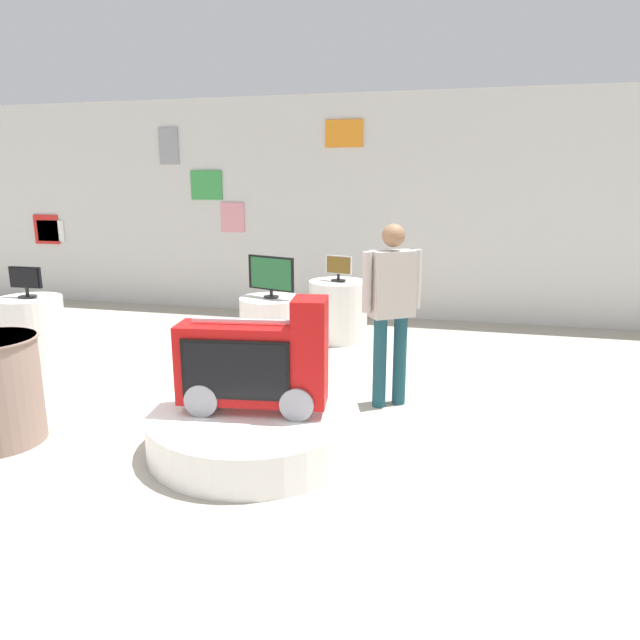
{
  "coord_description": "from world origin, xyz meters",
  "views": [
    {
      "loc": [
        1.78,
        -3.57,
        1.99
      ],
      "look_at": [
        0.63,
        1.18,
        0.8
      ],
      "focal_mm": 32.03,
      "sensor_mm": 36.0,
      "label": 1
    }
  ],
  "objects_px": {
    "shopper_browsing_near_truck": "(391,302)",
    "main_display_pedestal": "(254,428)",
    "novelty_firetruck_tv": "(255,366)",
    "display_pedestal_right_rear": "(338,311)",
    "tv_on_center_rear": "(26,281)",
    "display_pedestal_left_rear": "(272,332)",
    "tv_on_right_rear": "(339,267)",
    "display_pedestal_center_rear": "(32,332)",
    "tv_on_left_rear": "(271,275)"
  },
  "relations": [
    {
      "from": "novelty_firetruck_tv",
      "to": "display_pedestal_right_rear",
      "type": "distance_m",
      "value": 3.18
    },
    {
      "from": "display_pedestal_left_rear",
      "to": "tv_on_left_rear",
      "type": "distance_m",
      "value": 0.64
    },
    {
      "from": "main_display_pedestal",
      "to": "novelty_firetruck_tv",
      "type": "distance_m",
      "value": 0.5
    },
    {
      "from": "main_display_pedestal",
      "to": "novelty_firetruck_tv",
      "type": "height_order",
      "value": "novelty_firetruck_tv"
    },
    {
      "from": "novelty_firetruck_tv",
      "to": "display_pedestal_center_rear",
      "type": "relative_size",
      "value": 1.49
    },
    {
      "from": "display_pedestal_right_rear",
      "to": "shopper_browsing_near_truck",
      "type": "xyz_separation_m",
      "value": [
        0.91,
        -2.07,
        0.58
      ]
    },
    {
      "from": "main_display_pedestal",
      "to": "tv_on_right_rear",
      "type": "height_order",
      "value": "tv_on_right_rear"
    },
    {
      "from": "display_pedestal_left_rear",
      "to": "tv_on_left_rear",
      "type": "height_order",
      "value": "tv_on_left_rear"
    },
    {
      "from": "main_display_pedestal",
      "to": "display_pedestal_center_rear",
      "type": "xyz_separation_m",
      "value": [
        -3.07,
        1.34,
        0.23
      ]
    },
    {
      "from": "display_pedestal_center_rear",
      "to": "tv_on_right_rear",
      "type": "xyz_separation_m",
      "value": [
        3.06,
        1.82,
        0.56
      ]
    },
    {
      "from": "main_display_pedestal",
      "to": "tv_on_center_rear",
      "type": "relative_size",
      "value": 4.27
    },
    {
      "from": "tv_on_center_rear",
      "to": "display_pedestal_left_rear",
      "type": "bearing_deg",
      "value": 13.56
    },
    {
      "from": "main_display_pedestal",
      "to": "display_pedestal_right_rear",
      "type": "height_order",
      "value": "display_pedestal_right_rear"
    },
    {
      "from": "display_pedestal_left_rear",
      "to": "display_pedestal_right_rear",
      "type": "bearing_deg",
      "value": 68.04
    },
    {
      "from": "main_display_pedestal",
      "to": "shopper_browsing_near_truck",
      "type": "bearing_deg",
      "value": 50.5
    },
    {
      "from": "display_pedestal_center_rear",
      "to": "display_pedestal_right_rear",
      "type": "distance_m",
      "value": 3.57
    },
    {
      "from": "novelty_firetruck_tv",
      "to": "display_pedestal_left_rear",
      "type": "xyz_separation_m",
      "value": [
        -0.52,
        1.96,
        -0.27
      ]
    },
    {
      "from": "display_pedestal_center_rear",
      "to": "shopper_browsing_near_truck",
      "type": "height_order",
      "value": "shopper_browsing_near_truck"
    },
    {
      "from": "main_display_pedestal",
      "to": "novelty_firetruck_tv",
      "type": "xyz_separation_m",
      "value": [
        0.02,
        -0.0,
        0.5
      ]
    },
    {
      "from": "display_pedestal_center_rear",
      "to": "tv_on_center_rear",
      "type": "xyz_separation_m",
      "value": [
        -0.0,
        -0.0,
        0.57
      ]
    },
    {
      "from": "tv_on_left_rear",
      "to": "tv_on_right_rear",
      "type": "relative_size",
      "value": 1.58
    },
    {
      "from": "main_display_pedestal",
      "to": "tv_on_left_rear",
      "type": "xyz_separation_m",
      "value": [
        -0.5,
        1.95,
        0.87
      ]
    },
    {
      "from": "tv_on_left_rear",
      "to": "tv_on_right_rear",
      "type": "distance_m",
      "value": 1.31
    },
    {
      "from": "main_display_pedestal",
      "to": "tv_on_right_rear",
      "type": "distance_m",
      "value": 3.26
    },
    {
      "from": "main_display_pedestal",
      "to": "display_pedestal_right_rear",
      "type": "relative_size",
      "value": 2.11
    },
    {
      "from": "display_pedestal_center_rear",
      "to": "display_pedestal_left_rear",
      "type": "bearing_deg",
      "value": 13.47
    },
    {
      "from": "shopper_browsing_near_truck",
      "to": "display_pedestal_center_rear",
      "type": "bearing_deg",
      "value": 176.49
    },
    {
      "from": "novelty_firetruck_tv",
      "to": "tv_on_left_rear",
      "type": "xyz_separation_m",
      "value": [
        -0.52,
        1.95,
        0.36
      ]
    },
    {
      "from": "main_display_pedestal",
      "to": "tv_on_center_rear",
      "type": "bearing_deg",
      "value": 156.56
    },
    {
      "from": "novelty_firetruck_tv",
      "to": "display_pedestal_left_rear",
      "type": "distance_m",
      "value": 2.04
    },
    {
      "from": "display_pedestal_left_rear",
      "to": "display_pedestal_center_rear",
      "type": "bearing_deg",
      "value": -166.53
    },
    {
      "from": "display_pedestal_left_rear",
      "to": "tv_on_right_rear",
      "type": "height_order",
      "value": "tv_on_right_rear"
    },
    {
      "from": "display_pedestal_center_rear",
      "to": "tv_on_right_rear",
      "type": "relative_size",
      "value": 2.14
    },
    {
      "from": "shopper_browsing_near_truck",
      "to": "main_display_pedestal",
      "type": "bearing_deg",
      "value": -129.5
    },
    {
      "from": "novelty_firetruck_tv",
      "to": "tv_on_center_rear",
      "type": "relative_size",
      "value": 3.02
    },
    {
      "from": "novelty_firetruck_tv",
      "to": "tv_on_center_rear",
      "type": "bearing_deg",
      "value": 156.65
    },
    {
      "from": "display_pedestal_left_rear",
      "to": "shopper_browsing_near_truck",
      "type": "height_order",
      "value": "shopper_browsing_near_truck"
    },
    {
      "from": "display_pedestal_center_rear",
      "to": "shopper_browsing_near_truck",
      "type": "relative_size",
      "value": 0.47
    },
    {
      "from": "tv_on_left_rear",
      "to": "display_pedestal_center_rear",
      "type": "distance_m",
      "value": 2.72
    },
    {
      "from": "main_display_pedestal",
      "to": "tv_on_center_rear",
      "type": "height_order",
      "value": "tv_on_center_rear"
    },
    {
      "from": "display_pedestal_center_rear",
      "to": "shopper_browsing_near_truck",
      "type": "xyz_separation_m",
      "value": [
        3.97,
        -0.24,
        0.58
      ]
    },
    {
      "from": "display_pedestal_center_rear",
      "to": "display_pedestal_right_rear",
      "type": "height_order",
      "value": "same"
    },
    {
      "from": "display_pedestal_left_rear",
      "to": "shopper_browsing_near_truck",
      "type": "distance_m",
      "value": 1.74
    },
    {
      "from": "novelty_firetruck_tv",
      "to": "shopper_browsing_near_truck",
      "type": "distance_m",
      "value": 1.44
    },
    {
      "from": "display_pedestal_left_rear",
      "to": "tv_on_center_rear",
      "type": "distance_m",
      "value": 2.71
    },
    {
      "from": "tv_on_center_rear",
      "to": "tv_on_right_rear",
      "type": "height_order",
      "value": "tv_on_center_rear"
    },
    {
      "from": "tv_on_center_rear",
      "to": "tv_on_right_rear",
      "type": "xyz_separation_m",
      "value": [
        3.06,
        1.83,
        -0.01
      ]
    },
    {
      "from": "display_pedestal_center_rear",
      "to": "tv_on_right_rear",
      "type": "height_order",
      "value": "tv_on_right_rear"
    },
    {
      "from": "display_pedestal_right_rear",
      "to": "tv_on_right_rear",
      "type": "xyz_separation_m",
      "value": [
        0.0,
        -0.0,
        0.56
      ]
    },
    {
      "from": "tv_on_left_rear",
      "to": "display_pedestal_right_rear",
      "type": "xyz_separation_m",
      "value": [
        0.49,
        1.22,
        -0.64
      ]
    }
  ]
}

